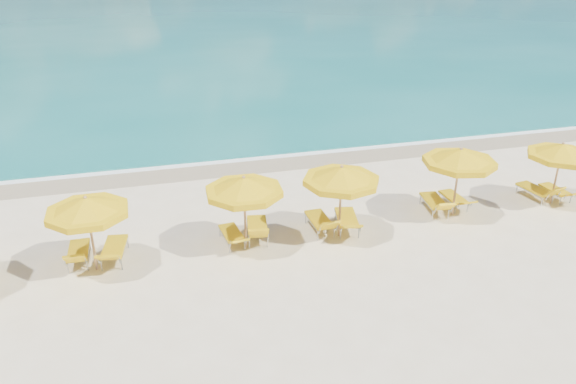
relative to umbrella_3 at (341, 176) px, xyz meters
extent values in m
plane|color=beige|center=(-1.42, -0.19, -2.18)|extent=(120.00, 120.00, 0.00)
cube|color=#126560|center=(-1.42, 47.81, -2.18)|extent=(120.00, 80.00, 0.30)
cube|color=tan|center=(-1.42, 7.21, -2.18)|extent=(120.00, 2.60, 0.01)
cube|color=white|center=(-1.42, 8.01, -2.18)|extent=(120.00, 1.20, 0.03)
cube|color=white|center=(-7.42, 16.81, -2.18)|extent=(14.00, 0.36, 0.05)
cube|color=white|center=(6.58, 23.81, -2.18)|extent=(18.00, 0.30, 0.05)
cylinder|color=tan|center=(-7.77, -0.09, -1.00)|extent=(0.07, 0.07, 2.35)
cone|color=yellow|center=(-7.77, -0.09, -0.01)|extent=(3.15, 3.15, 0.47)
cylinder|color=yellow|center=(-7.77, -0.09, -0.24)|extent=(3.17, 3.17, 0.19)
sphere|color=tan|center=(-7.77, -0.09, 0.23)|extent=(0.10, 0.10, 0.10)
cylinder|color=tan|center=(-3.16, 0.05, -0.97)|extent=(0.08, 0.08, 2.41)
cone|color=yellow|center=(-3.16, 0.05, 0.04)|extent=(3.16, 3.16, 0.48)
cylinder|color=yellow|center=(-3.16, 0.05, -0.19)|extent=(3.18, 3.18, 0.19)
sphere|color=tan|center=(-3.16, 0.05, 0.29)|extent=(0.11, 0.11, 0.11)
cylinder|color=tan|center=(0.00, 0.00, -0.95)|extent=(0.08, 0.08, 2.45)
cone|color=yellow|center=(0.00, 0.00, 0.07)|extent=(2.76, 2.76, 0.49)
cylinder|color=yellow|center=(0.00, 0.00, -0.17)|extent=(2.78, 2.78, 0.20)
sphere|color=tan|center=(0.00, 0.00, 0.32)|extent=(0.11, 0.11, 0.11)
cylinder|color=tan|center=(4.48, 0.40, -0.94)|extent=(0.08, 0.08, 2.48)
cone|color=yellow|center=(4.48, 0.40, 0.10)|extent=(2.93, 2.93, 0.50)
cylinder|color=yellow|center=(4.48, 0.40, -0.14)|extent=(2.96, 2.96, 0.20)
sphere|color=tan|center=(4.48, 0.40, 0.36)|extent=(0.11, 0.11, 0.11)
cylinder|color=tan|center=(8.55, 0.30, -1.01)|extent=(0.07, 0.07, 2.33)
cone|color=yellow|center=(8.55, 0.30, -0.03)|extent=(2.83, 2.83, 0.47)
cylinder|color=yellow|center=(8.55, 0.30, -0.26)|extent=(2.85, 2.85, 0.19)
sphere|color=tan|center=(8.55, 0.30, 0.20)|extent=(0.10, 0.10, 0.10)
cube|color=yellow|center=(-8.29, 0.57, -1.79)|extent=(0.61, 1.34, 0.08)
cube|color=yellow|center=(-8.30, -0.32, -1.57)|extent=(0.60, 0.51, 0.50)
cube|color=yellow|center=(-7.22, 0.44, -1.77)|extent=(0.83, 1.50, 0.09)
cube|color=yellow|center=(-7.36, -0.52, -1.57)|extent=(0.71, 0.67, 0.47)
cube|color=yellow|center=(-3.55, 0.50, -1.82)|extent=(0.69, 1.30, 0.08)
cube|color=yellow|center=(-3.45, -0.37, -1.68)|extent=(0.61, 0.61, 0.35)
cube|color=yellow|center=(-2.66, 0.63, -1.76)|extent=(0.86, 1.52, 0.09)
cube|color=yellow|center=(-2.81, -0.31, -1.52)|extent=(0.72, 0.63, 0.55)
cube|color=yellow|center=(-0.52, 0.57, -1.78)|extent=(0.66, 1.41, 0.09)
cube|color=yellow|center=(-0.49, -0.35, -1.55)|extent=(0.63, 0.55, 0.51)
cube|color=yellow|center=(0.42, 0.43, -1.76)|extent=(0.93, 1.55, 0.09)
cube|color=yellow|center=(0.22, -0.56, -1.58)|extent=(0.76, 0.75, 0.43)
cube|color=yellow|center=(3.97, 0.88, -1.77)|extent=(0.81, 1.48, 0.09)
cube|color=yellow|center=(3.84, -0.06, -1.55)|extent=(0.70, 0.64, 0.49)
cube|color=yellow|center=(4.87, 1.08, -1.82)|extent=(0.57, 1.24, 0.08)
cube|color=yellow|center=(4.88, 0.21, -1.68)|extent=(0.56, 0.56, 0.34)
cube|color=yellow|center=(8.18, 0.87, -1.79)|extent=(0.82, 1.42, 0.08)
cube|color=yellow|center=(8.33, -0.01, -1.56)|extent=(0.67, 0.58, 0.52)
cube|color=yellow|center=(8.98, 0.70, -1.83)|extent=(0.63, 1.23, 0.07)
cube|color=yellow|center=(9.04, -0.13, -1.69)|extent=(0.57, 0.56, 0.35)
camera|label=1|loc=(-5.91, -15.49, 7.05)|focal=35.00mm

